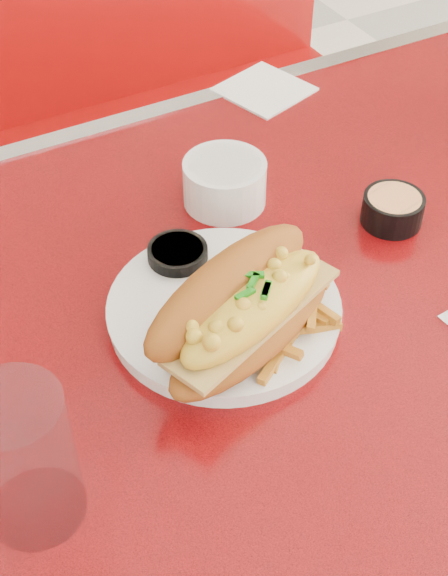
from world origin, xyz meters
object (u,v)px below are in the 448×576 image
diner_table (338,379)px  water_tumbler (25,460)px  dinner_plate (224,310)px  sauce_cup_left (178,258)px  fork (273,288)px  gravy_ramekin (225,181)px  sauce_cup_right (393,208)px  mac_hoagie (244,308)px  booth_bench_far (104,213)px

diner_table → water_tumbler: 0.45m
dinner_plate → sauce_cup_left: sauce_cup_left is taller
fork → gravy_ramekin: (0.04, 0.17, 0.01)m
sauce_cup_left → diner_table: bearing=-33.8°
dinner_plate → sauce_cup_right: bearing=9.7°
mac_hoagie → gravy_ramekin: (0.09, 0.21, -0.03)m
booth_bench_far → water_tumbler: 1.13m
diner_table → fork: (-0.09, 0.02, 0.18)m
dinner_plate → sauce_cup_left: size_ratio=3.64×
fork → water_tumbler: bearing=113.6°
sauce_cup_right → water_tumbler: bearing=-161.6°
gravy_ramekin → booth_bench_far: bearing=85.2°
booth_bench_far → sauce_cup_right: bearing=-82.8°
booth_bench_far → gravy_ramekin: size_ratio=11.20×
booth_bench_far → dinner_plate: bearing=-100.3°
diner_table → gravy_ramekin: bearing=106.1°
dinner_plate → booth_bench_far: bearing=79.7°
booth_bench_far → gravy_ramekin: 0.81m
booth_bench_far → mac_hoagie: booth_bench_far is taller
fork → sauce_cup_left: sauce_cup_left is taller
water_tumbler → gravy_ramekin: bearing=40.8°
dinner_plate → mac_hoagie: mac_hoagie is taller
mac_hoagie → sauce_cup_right: 0.26m
water_tumbler → mac_hoagie: bearing=16.9°
dinner_plate → gravy_ramekin: 0.19m
fork → booth_bench_far: bearing=-4.2°
diner_table → water_tumbler: bearing=-165.7°
booth_bench_far → mac_hoagie: (-0.15, -0.84, 0.54)m
booth_bench_far → sauce_cup_left: 0.88m
gravy_ramekin → water_tumbler: (-0.33, -0.28, 0.04)m
fork → gravy_ramekin: 0.17m
gravy_ramekin → mac_hoagie: bearing=-114.2°
diner_table → fork: bearing=169.1°
sauce_cup_right → fork: bearing=-166.5°
dinner_plate → fork: same height
mac_hoagie → sauce_cup_right: (0.24, 0.09, -0.04)m
diner_table → dinner_plate: (-0.14, 0.02, 0.17)m
dinner_plate → fork: size_ratio=2.16×
mac_hoagie → gravy_ramekin: bearing=45.1°
diner_table → sauce_cup_right: bearing=32.8°
sauce_cup_left → sauce_cup_right: sauce_cup_right is taller
diner_table → sauce_cup_left: sauce_cup_left is taller
mac_hoagie → fork: bearing=15.7°
mac_hoagie → sauce_cup_left: mac_hoagie is taller
dinner_plate → water_tumbler: (-0.23, -0.12, 0.06)m
fork → dinner_plate: bearing=88.9°
dinner_plate → water_tumbler: bearing=-153.5°
mac_hoagie → water_tumbler: water_tumbler is taller
gravy_ramekin → diner_table: bearing=-73.9°
booth_bench_far → fork: bearing=-96.4°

